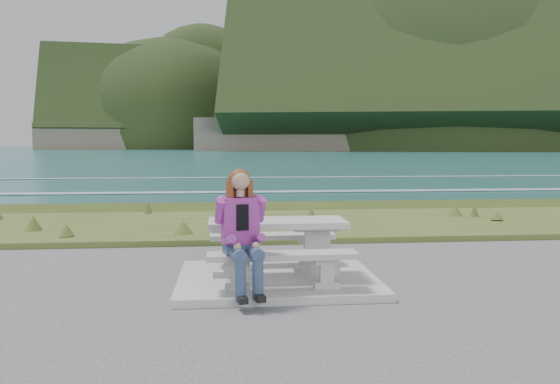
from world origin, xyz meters
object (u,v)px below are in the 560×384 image
(picnic_table, at_px, (277,232))
(bench_landward, at_px, (282,261))
(bench_seaward, at_px, (273,240))
(seated_woman, at_px, (243,248))

(picnic_table, height_order, bench_landward, picnic_table)
(picnic_table, xyz_separation_m, bench_landward, (0.00, -0.70, -0.23))
(picnic_table, relative_size, bench_landward, 1.00)
(bench_seaward, distance_m, seated_woman, 1.62)
(picnic_table, distance_m, bench_seaward, 0.74)
(bench_landward, distance_m, seated_woman, 0.53)
(seated_woman, bearing_deg, bench_landward, 4.12)
(bench_landward, bearing_deg, seated_woman, -163.91)
(bench_landward, distance_m, bench_seaward, 1.40)
(bench_landward, height_order, bench_seaward, same)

